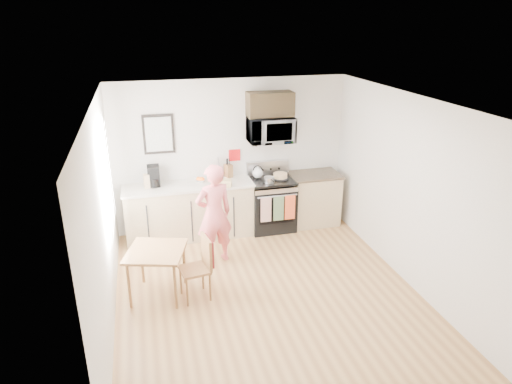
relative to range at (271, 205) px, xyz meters
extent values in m
plane|color=brown|center=(-0.63, -1.98, -0.44)|extent=(4.60, 4.60, 0.00)
cube|color=white|center=(-0.63, 0.32, 0.86)|extent=(4.00, 0.04, 2.60)
cube|color=white|center=(-0.63, -4.28, 0.86)|extent=(4.00, 0.04, 2.60)
cube|color=white|center=(-2.63, -1.98, 0.86)|extent=(0.04, 4.60, 2.60)
cube|color=white|center=(1.37, -1.98, 0.86)|extent=(0.04, 4.60, 2.60)
cube|color=silver|center=(-0.63, -1.98, 2.16)|extent=(4.00, 4.60, 0.04)
cube|color=white|center=(-2.61, -1.18, 1.11)|extent=(0.02, 1.40, 1.50)
cube|color=white|center=(-2.60, -1.18, 1.11)|extent=(0.01, 1.30, 1.40)
cube|color=tan|center=(-1.43, 0.02, 0.01)|extent=(2.10, 0.60, 0.90)
cube|color=#F1E2D0|center=(-1.43, 0.02, 0.48)|extent=(2.14, 0.64, 0.04)
cube|color=tan|center=(0.80, 0.02, 0.01)|extent=(0.84, 0.60, 0.90)
cube|color=black|center=(0.80, 0.02, 0.48)|extent=(0.88, 0.64, 0.04)
cube|color=black|center=(0.00, 0.00, -0.05)|extent=(0.76, 0.65, 0.77)
cube|color=black|center=(0.00, -0.32, 0.01)|extent=(0.61, 0.02, 0.45)
cube|color=#BDBCC1|center=(0.00, -0.31, 0.34)|extent=(0.74, 0.02, 0.14)
cylinder|color=#BDBCC1|center=(0.00, -0.36, 0.30)|extent=(0.68, 0.02, 0.02)
cube|color=black|center=(0.00, 0.00, 0.46)|extent=(0.76, 0.65, 0.04)
cube|color=#BDBCC1|center=(0.00, 0.27, 0.60)|extent=(0.76, 0.08, 0.24)
cube|color=silver|center=(-0.20, -0.37, 0.08)|extent=(0.18, 0.02, 0.44)
cube|color=#536946|center=(0.02, -0.37, 0.08)|extent=(0.18, 0.02, 0.44)
cube|color=#E25421|center=(0.22, -0.37, 0.08)|extent=(0.18, 0.02, 0.44)
imported|color=#BDBCC1|center=(0.00, 0.10, 1.32)|extent=(0.76, 0.51, 0.42)
cube|color=black|center=(0.00, 0.15, 1.74)|extent=(0.76, 0.35, 0.40)
cube|color=black|center=(-1.83, 0.30, 1.31)|extent=(0.50, 0.03, 0.65)
cube|color=#B2B6AC|center=(-1.83, 0.28, 1.31)|extent=(0.42, 0.01, 0.56)
cube|color=red|center=(-0.58, 0.31, 0.86)|extent=(0.20, 0.02, 0.20)
imported|color=#D83B50|center=(-1.16, -0.92, 0.34)|extent=(0.64, 0.49, 1.56)
cube|color=brown|center=(-2.06, -1.64, 0.22)|extent=(0.72, 0.72, 0.04)
cylinder|color=brown|center=(-2.43, -1.84, -0.12)|extent=(0.04, 0.04, 0.64)
cylinder|color=brown|center=(-1.86, -2.01, -0.12)|extent=(0.04, 0.04, 0.64)
cylinder|color=brown|center=(-2.26, -1.27, -0.12)|extent=(0.04, 0.04, 0.64)
cylinder|color=brown|center=(-1.69, -1.44, -0.12)|extent=(0.04, 0.04, 0.64)
cube|color=brown|center=(-1.59, -1.83, -0.02)|extent=(0.42, 0.42, 0.04)
cube|color=brown|center=(-1.41, -1.80, 0.21)|extent=(0.10, 0.37, 0.44)
cube|color=#530E0E|center=(-1.39, -1.79, 0.22)|extent=(0.11, 0.33, 0.37)
cylinder|color=brown|center=(-1.71, -2.00, -0.24)|extent=(0.03, 0.03, 0.40)
cylinder|color=brown|center=(-1.41, -1.95, -0.24)|extent=(0.03, 0.03, 0.40)
cylinder|color=brown|center=(-1.77, -1.70, -0.24)|extent=(0.03, 0.03, 0.40)
cylinder|color=brown|center=(-1.46, -1.65, -0.24)|extent=(0.03, 0.03, 0.40)
cube|color=brown|center=(-0.71, 0.24, 0.61)|extent=(0.14, 0.17, 0.22)
cylinder|color=red|center=(-0.89, 0.24, 0.58)|extent=(0.12, 0.12, 0.16)
imported|color=white|center=(-1.20, 0.13, 0.53)|extent=(0.25, 0.25, 0.05)
cube|color=tan|center=(-2.09, 0.04, 0.62)|extent=(0.10, 0.10, 0.23)
cube|color=black|center=(-1.97, 0.12, 0.67)|extent=(0.19, 0.23, 0.34)
cylinder|color=black|center=(-1.97, 0.02, 0.59)|extent=(0.13, 0.13, 0.13)
cube|color=tan|center=(-0.91, -0.19, 0.56)|extent=(0.35, 0.23, 0.12)
cylinder|color=black|center=(0.15, -0.03, 0.50)|extent=(0.29, 0.29, 0.02)
cylinder|color=tan|center=(0.15, -0.03, 0.55)|extent=(0.24, 0.24, 0.08)
sphere|color=white|center=(-0.22, 0.10, 0.58)|extent=(0.18, 0.18, 0.18)
cone|color=white|center=(-0.22, 0.10, 0.67)|extent=(0.06, 0.06, 0.06)
torus|color=black|center=(-0.22, 0.10, 0.64)|extent=(0.16, 0.02, 0.16)
cylinder|color=#BDBCC1|center=(-0.09, -0.16, 0.53)|extent=(0.18, 0.18, 0.09)
cylinder|color=black|center=(-0.08, -0.29, 0.57)|extent=(0.03, 0.16, 0.02)
camera|label=1|loc=(-2.11, -7.08, 3.10)|focal=32.00mm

